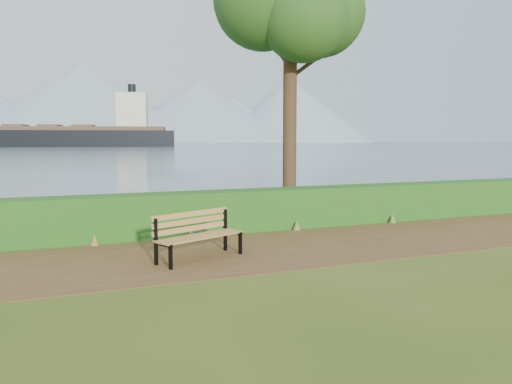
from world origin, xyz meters
name	(u,v)px	position (x,y,z in m)	size (l,w,h in m)	color
ground	(271,253)	(0.00, 0.00, 0.00)	(140.00, 140.00, 0.00)	#3E4F16
path	(265,250)	(0.00, 0.30, 0.01)	(40.00, 3.40, 0.01)	#52331C
hedge	(228,211)	(0.00, 2.60, 0.50)	(32.00, 0.85, 1.00)	#144513
water	(61,144)	(0.00, 260.00, 0.01)	(700.00, 510.00, 0.00)	#476273
mountains	(44,106)	(-9.17, 406.05, 27.70)	(585.00, 190.00, 70.00)	#8092AB
bench	(197,232)	(-1.49, 0.09, 0.52)	(1.84, 1.18, 0.89)	black
cargo_ship	(67,136)	(0.34, 160.50, 3.25)	(72.35, 29.26, 21.81)	black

